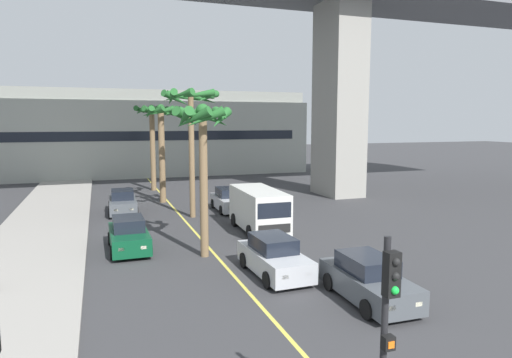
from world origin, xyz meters
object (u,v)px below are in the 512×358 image
Objects in this scene: palm_tree_near_median at (191,109)px; palm_tree_farthest_median at (152,122)px; car_queue_second at (129,235)px; delivery_van at (259,209)px; car_queue_fourth at (229,200)px; palm_tree_far_median at (161,127)px; car_queue_fifth at (123,203)px; palm_tree_mid_median at (203,134)px; car_queue_third at (368,280)px; traffic_light_median_near at (387,324)px; car_queue_front at (274,257)px.

palm_tree_near_median is 1.08× the size of palm_tree_farthest_median.
delivery_van reaches higher than car_queue_second.
palm_tree_farthest_median is at bearing 108.56° from car_queue_fourth.
car_queue_fifth is at bearing -133.06° from palm_tree_far_median.
car_queue_second is 9.15m from car_queue_fifth.
car_queue_third is at bearing -58.93° from palm_tree_mid_median.
traffic_light_median_near is at bearing -82.95° from car_queue_fifth.
car_queue_third is at bearing -59.63° from car_queue_front.
car_queue_third is (7.30, -9.04, 0.00)m from car_queue_second.
car_queue_fourth is 11.67m from palm_tree_mid_median.
delivery_van reaches higher than car_queue_fourth.
palm_tree_mid_median is at bearing -97.82° from palm_tree_near_median.
palm_tree_near_median is 6.23m from palm_tree_far_median.
car_queue_second and car_queue_fifth have the same top height.
traffic_light_median_near is at bearing -99.35° from car_queue_fourth.
car_queue_second and car_queue_fourth have the same top height.
palm_tree_mid_median is at bearing 121.79° from car_queue_front.
car_queue_front is 15.52m from car_queue_fifth.
traffic_light_median_near is at bearing -78.24° from car_queue_second.
traffic_light_median_near is 34.70m from palm_tree_farthest_median.
traffic_light_median_near reaches higher than car_queue_fifth.
car_queue_third is at bearing -88.81° from delivery_van.
palm_tree_mid_median is (3.17, -2.18, 4.84)m from car_queue_second.
car_queue_second is 0.99× the size of car_queue_fourth.
palm_tree_near_median reaches higher than delivery_van.
delivery_van is 17.63m from traffic_light_median_near.
palm_tree_near_median is at bearing -155.94° from car_queue_fourth.
car_queue_second is 13.82m from palm_tree_far_median.
traffic_light_median_near is (-3.85, -23.36, 1.99)m from car_queue_fourth.
car_queue_fifth is at bearing 111.34° from car_queue_third.
palm_tree_far_median is (3.11, 3.32, 4.95)m from car_queue_fifth.
palm_tree_far_median is (-1.05, 6.02, -1.19)m from palm_tree_near_median.
traffic_light_median_near is at bearing -89.59° from palm_tree_mid_median.
car_queue_fourth is 0.78× the size of delivery_van.
palm_tree_far_median reaches higher than car_queue_fourth.
palm_tree_far_median is (0.13, 14.65, 0.11)m from palm_tree_mid_median.
traffic_light_median_near reaches higher than car_queue_fourth.
palm_tree_far_median is at bearing 46.94° from car_queue_fifth.
car_queue_third is 0.60× the size of palm_tree_mid_median.
palm_tree_near_median is at bearing 82.18° from palm_tree_mid_median.
palm_tree_farthest_median reaches higher than car_queue_front.
palm_tree_near_median is at bearing -80.10° from palm_tree_far_median.
delivery_van is 12.43m from palm_tree_far_median.
car_queue_front and car_queue_third have the same top height.
delivery_van reaches higher than car_queue_front.
palm_tree_farthest_median is at bearing 89.85° from traffic_light_median_near.
car_queue_front is at bearing -58.21° from palm_tree_mid_median.
palm_tree_farthest_median is at bearing 94.42° from car_queue_front.
palm_tree_near_median is at bearing -85.42° from palm_tree_farthest_median.
car_queue_fifth is 12.67m from palm_tree_mid_median.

